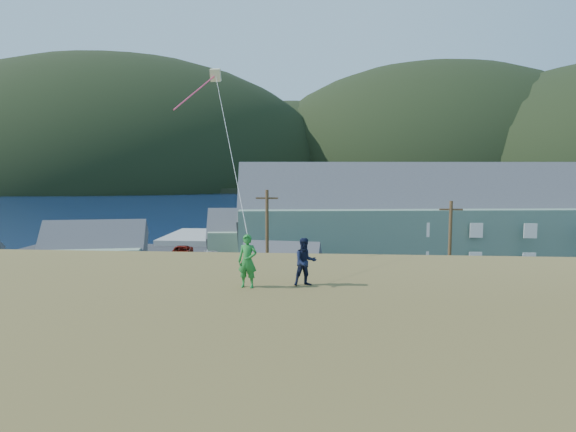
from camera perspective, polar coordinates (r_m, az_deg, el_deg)
The scene contains 15 objects.
ground at distance 36.82m, azimuth -3.43°, elevation -11.88°, with size 900.00×900.00×0.00m, color #0A1638.
grass_strip at distance 34.92m, azimuth -3.90°, elevation -12.77°, with size 110.00×8.00×0.10m, color #4C3D19.
waterfront_lot at distance 53.16m, azimuth -0.86°, elevation -6.35°, with size 72.00×36.00×0.12m, color #28282B.
wharf at distance 76.32m, azimuth -3.71°, elevation -2.43°, with size 26.00×14.00×0.90m, color gray.
far_shore at distance 364.95m, azimuth 3.83°, elevation 3.96°, with size 900.00×320.00×2.00m, color black.
far_hills at distance 315.78m, azimuth 10.19°, elevation 3.82°, with size 760.00×265.00×143.00m.
lodge at distance 56.74m, azimuth 14.80°, elevation -0.42°, with size 40.38×15.60×13.84m.
shed_palegreen_near at distance 52.72m, azimuth -20.74°, elevation -3.95°, with size 10.74×7.99×7.03m.
shed_white at distance 44.54m, azimuth -0.89°, elevation -6.00°, with size 7.30×5.28×5.41m.
shed_palegreen_far at distance 62.35m, azimuth -4.01°, elevation -2.09°, with size 11.41×7.45×7.20m.
utility_poles at distance 37.52m, azimuth -6.12°, elevation -4.56°, with size 34.29×0.24×9.23m.
parked_cars at distance 59.07m, azimuth -11.17°, elevation -4.47°, with size 24.32×13.00×1.57m.
kite_flyer_green at distance 16.26m, azimuth -4.52°, elevation -5.01°, with size 0.62×0.40×1.69m, color #21792E.
kite_flyer_navy at distance 16.48m, azimuth 1.92°, elevation -5.12°, with size 0.75×0.58×1.54m, color black.
kite_rig at distance 23.85m, azimuth -8.34°, elevation 14.77°, with size 1.94×3.97×10.08m.
Camera 1 is at (4.96, -34.78, 11.02)m, focal length 32.00 mm.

